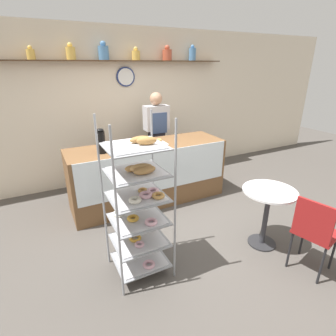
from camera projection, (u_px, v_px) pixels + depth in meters
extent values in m
plane|color=#4C4742|center=(180.00, 234.00, 3.47)|extent=(14.00, 14.00, 0.00)
cube|color=beige|center=(123.00, 107.00, 4.79)|extent=(10.00, 0.06, 2.70)
cube|color=#4C331E|center=(122.00, 61.00, 4.37)|extent=(3.86, 0.24, 0.02)
cylinder|color=gold|center=(31.00, 54.00, 3.77)|extent=(0.11, 0.11, 0.14)
sphere|color=gold|center=(30.00, 48.00, 3.73)|extent=(0.06, 0.06, 0.06)
cylinder|color=gold|center=(71.00, 53.00, 3.99)|extent=(0.14, 0.14, 0.18)
sphere|color=gold|center=(70.00, 45.00, 3.95)|extent=(0.08, 0.08, 0.08)
cylinder|color=#4C7FB2|center=(104.00, 53.00, 4.20)|extent=(0.16, 0.16, 0.21)
sphere|color=#4C7FB2|center=(103.00, 44.00, 4.15)|extent=(0.09, 0.09, 0.09)
cylinder|color=gold|center=(136.00, 56.00, 4.44)|extent=(0.14, 0.14, 0.15)
sphere|color=gold|center=(136.00, 49.00, 4.40)|extent=(0.07, 0.07, 0.07)
cylinder|color=#B24C33|center=(167.00, 55.00, 4.69)|extent=(0.17, 0.17, 0.18)
sphere|color=#B24C33|center=(167.00, 48.00, 4.64)|extent=(0.09, 0.09, 0.09)
cylinder|color=#4C7FB2|center=(192.00, 54.00, 4.90)|extent=(0.13, 0.13, 0.22)
sphere|color=#4C7FB2|center=(193.00, 47.00, 4.85)|extent=(0.07, 0.07, 0.07)
cylinder|color=navy|center=(126.00, 77.00, 4.58)|extent=(0.33, 0.03, 0.33)
cylinder|color=white|center=(126.00, 77.00, 4.56)|extent=(0.28, 0.00, 0.28)
cube|color=brown|center=(149.00, 173.00, 4.15)|extent=(2.42, 0.72, 0.95)
cube|color=silver|center=(158.00, 171.00, 3.79)|extent=(2.33, 0.01, 0.61)
cylinder|color=gray|center=(118.00, 222.00, 2.24)|extent=(0.02, 0.02, 1.68)
cylinder|color=gray|center=(175.00, 207.00, 2.48)|extent=(0.02, 0.02, 1.68)
cylinder|color=gray|center=(103.00, 196.00, 2.67)|extent=(0.02, 0.02, 1.68)
cylinder|color=gray|center=(153.00, 186.00, 2.90)|extent=(0.02, 0.02, 1.68)
cube|color=gray|center=(140.00, 260.00, 2.84)|extent=(0.54, 0.50, 0.01)
cube|color=silver|center=(140.00, 259.00, 2.83)|extent=(0.48, 0.44, 0.01)
torus|color=#EAB2C1|center=(143.00, 251.00, 2.91)|extent=(0.11, 0.11, 0.03)
torus|color=#EAB2C1|center=(149.00, 264.00, 2.72)|extent=(0.13, 0.13, 0.04)
cube|color=gray|center=(139.00, 240.00, 2.74)|extent=(0.54, 0.50, 0.01)
cube|color=silver|center=(139.00, 239.00, 2.74)|extent=(0.48, 0.44, 0.01)
torus|color=#EAB2C1|center=(140.00, 244.00, 2.63)|extent=(0.10, 0.10, 0.03)
torus|color=brown|center=(150.00, 227.00, 2.91)|extent=(0.12, 0.12, 0.03)
torus|color=gold|center=(135.00, 238.00, 2.72)|extent=(0.12, 0.12, 0.03)
cube|color=gray|center=(138.00, 219.00, 2.65)|extent=(0.54, 0.50, 0.01)
cube|color=silver|center=(138.00, 218.00, 2.64)|extent=(0.48, 0.44, 0.01)
torus|color=#EAB2C1|center=(151.00, 222.00, 2.54)|extent=(0.13, 0.13, 0.04)
torus|color=gold|center=(133.00, 218.00, 2.60)|extent=(0.12, 0.12, 0.04)
torus|color=silver|center=(119.00, 213.00, 2.68)|extent=(0.13, 0.13, 0.03)
cube|color=gray|center=(137.00, 197.00, 2.55)|extent=(0.54, 0.50, 0.01)
cube|color=silver|center=(137.00, 196.00, 2.55)|extent=(0.48, 0.44, 0.01)
torus|color=tan|center=(158.00, 195.00, 2.50)|extent=(0.13, 0.13, 0.04)
torus|color=#EAB2C1|center=(146.00, 195.00, 2.51)|extent=(0.13, 0.13, 0.04)
torus|color=tan|center=(143.00, 190.00, 2.61)|extent=(0.10, 0.10, 0.03)
torus|color=#EAB2C1|center=(153.00, 191.00, 2.59)|extent=(0.13, 0.13, 0.03)
torus|color=silver|center=(135.00, 200.00, 2.41)|extent=(0.12, 0.12, 0.04)
cube|color=gray|center=(136.00, 173.00, 2.46)|extent=(0.54, 0.50, 0.01)
cube|color=silver|center=(136.00, 171.00, 2.45)|extent=(0.48, 0.44, 0.01)
ellipsoid|color=#B27F47|center=(133.00, 168.00, 2.42)|extent=(0.16, 0.10, 0.06)
ellipsoid|color=#B27F47|center=(145.00, 170.00, 2.37)|extent=(0.22, 0.11, 0.08)
ellipsoid|color=tan|center=(142.00, 168.00, 2.40)|extent=(0.23, 0.12, 0.09)
cube|color=gray|center=(135.00, 146.00, 2.36)|extent=(0.54, 0.50, 0.01)
cube|color=silver|center=(135.00, 145.00, 2.36)|extent=(0.48, 0.44, 0.01)
ellipsoid|color=olive|center=(147.00, 141.00, 2.34)|extent=(0.20, 0.13, 0.08)
ellipsoid|color=olive|center=(140.00, 139.00, 2.41)|extent=(0.21, 0.10, 0.06)
cube|color=#282833|center=(157.00, 156.00, 4.84)|extent=(0.26, 0.19, 1.00)
cube|color=#B2B2B7|center=(156.00, 118.00, 4.58)|extent=(0.43, 0.22, 0.42)
cube|color=#334770|center=(159.00, 123.00, 4.51)|extent=(0.30, 0.01, 0.35)
sphere|color=tan|center=(156.00, 99.00, 4.46)|extent=(0.22, 0.22, 0.22)
cylinder|color=#262628|center=(262.00, 242.00, 3.28)|extent=(0.34, 0.34, 0.02)
cylinder|color=#333338|center=(265.00, 218.00, 3.15)|extent=(0.06, 0.06, 0.70)
cylinder|color=white|center=(270.00, 191.00, 3.01)|extent=(0.61, 0.61, 0.02)
cylinder|color=black|center=(333.00, 252.00, 2.80)|extent=(0.02, 0.02, 0.45)
cylinder|color=black|center=(303.00, 238.00, 3.02)|extent=(0.02, 0.02, 0.45)
cylinder|color=black|center=(322.00, 266.00, 2.60)|extent=(0.02, 0.02, 0.45)
cylinder|color=black|center=(290.00, 250.00, 2.83)|extent=(0.02, 0.02, 0.45)
cube|color=maroon|center=(316.00, 232.00, 2.72)|extent=(0.46, 0.46, 0.03)
cube|color=maroon|center=(313.00, 221.00, 2.54)|extent=(0.12, 0.36, 0.40)
cylinder|color=black|center=(101.00, 142.00, 3.55)|extent=(0.11, 0.11, 0.30)
ellipsoid|color=black|center=(100.00, 130.00, 3.48)|extent=(0.10, 0.10, 0.05)
cube|color=silver|center=(153.00, 143.00, 4.02)|extent=(0.39, 0.34, 0.01)
torus|color=tan|center=(152.00, 142.00, 3.99)|extent=(0.11, 0.11, 0.03)
torus|color=tan|center=(158.00, 140.00, 4.11)|extent=(0.11, 0.11, 0.03)
torus|color=gold|center=(146.00, 143.00, 3.94)|extent=(0.12, 0.12, 0.04)
torus|color=tan|center=(152.00, 141.00, 4.06)|extent=(0.12, 0.12, 0.03)
torus|color=brown|center=(153.00, 143.00, 3.96)|extent=(0.11, 0.11, 0.03)
torus|color=silver|center=(147.00, 144.00, 3.92)|extent=(0.12, 0.12, 0.04)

